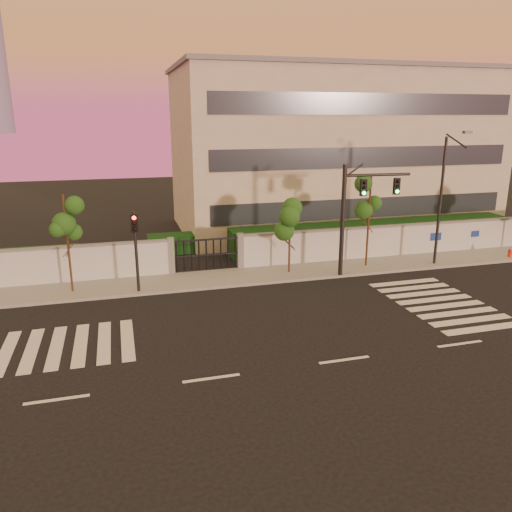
{
  "coord_description": "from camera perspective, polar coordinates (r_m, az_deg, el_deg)",
  "views": [
    {
      "loc": [
        -7.66,
        -15.24,
        8.72
      ],
      "look_at": [
        -1.72,
        6.0,
        2.52
      ],
      "focal_mm": 35.0,
      "sensor_mm": 36.0,
      "label": 1
    }
  ],
  "objects": [
    {
      "name": "sidewalk",
      "position": [
        28.22,
        0.91,
        -2.14
      ],
      "size": [
        60.0,
        3.0,
        0.15
      ],
      "primitive_type": "cube",
      "color": "gray",
      "rests_on": "ground"
    },
    {
      "name": "institutional_building",
      "position": [
        40.87,
        8.66,
        11.94
      ],
      "size": [
        24.4,
        12.4,
        12.25
      ],
      "color": "#B5AC99",
      "rests_on": "ground"
    },
    {
      "name": "road_markings",
      "position": [
        21.77,
        1.97,
        -7.89
      ],
      "size": [
        57.0,
        7.62,
        0.02
      ],
      "color": "silver",
      "rests_on": "ground"
    },
    {
      "name": "traffic_signal_secondary",
      "position": [
        25.38,
        -13.6,
        1.51
      ],
      "size": [
        0.33,
        0.33,
        4.24
      ],
      "rotation": [
        0.0,
        0.0,
        0.03
      ],
      "color": "black",
      "rests_on": "ground"
    },
    {
      "name": "hedge_row",
      "position": [
        32.24,
        0.76,
        1.52
      ],
      "size": [
        41.0,
        4.25,
        1.8
      ],
      "color": "#0F3411",
      "rests_on": "ground"
    },
    {
      "name": "streetlight_east",
      "position": [
        31.0,
        20.55,
        6.52
      ],
      "size": [
        0.48,
        1.92,
        7.96
      ],
      "color": "black",
      "rests_on": "ground"
    },
    {
      "name": "perimeter_wall",
      "position": [
        29.35,
        0.28,
        0.6
      ],
      "size": [
        60.0,
        0.36,
        2.2
      ],
      "color": "silver",
      "rests_on": "ground"
    },
    {
      "name": "street_tree_e",
      "position": [
        29.61,
        12.89,
        6.12
      ],
      "size": [
        1.5,
        1.19,
        5.43
      ],
      "color": "#382314",
      "rests_on": "ground"
    },
    {
      "name": "ground",
      "position": [
        19.16,
        10.05,
        -11.63
      ],
      "size": [
        120.0,
        120.0,
        0.0
      ],
      "primitive_type": "plane",
      "color": "black",
      "rests_on": "ground"
    },
    {
      "name": "street_tree_c",
      "position": [
        26.18,
        -20.89,
        3.68
      ],
      "size": [
        1.4,
        1.12,
        5.08
      ],
      "color": "#382314",
      "rests_on": "ground"
    },
    {
      "name": "traffic_signal_main",
      "position": [
        27.8,
        11.43,
        5.53
      ],
      "size": [
        3.96,
        0.48,
        6.26
      ],
      "rotation": [
        0.0,
        0.0,
        -0.07
      ],
      "color": "black",
      "rests_on": "ground"
    },
    {
      "name": "fire_hydrant",
      "position": [
        35.29,
        26.99,
        0.21
      ],
      "size": [
        0.25,
        0.25,
        0.67
      ],
      "rotation": [
        0.0,
        0.0,
        -0.05
      ],
      "color": "red",
      "rests_on": "ground"
    },
    {
      "name": "street_tree_d",
      "position": [
        27.84,
        3.92,
        3.97
      ],
      "size": [
        1.46,
        1.16,
        4.17
      ],
      "color": "#382314",
      "rests_on": "ground"
    }
  ]
}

